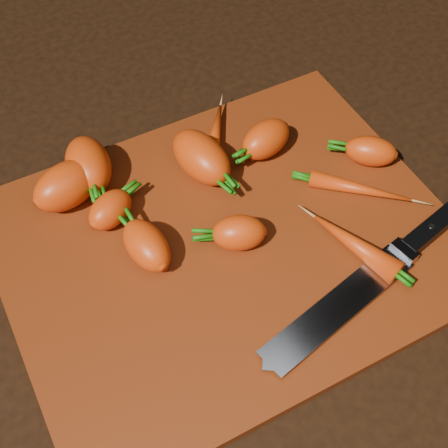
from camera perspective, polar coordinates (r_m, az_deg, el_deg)
name	(u,v)px	position (r m, az deg, el deg)	size (l,w,h in m)	color
ground	(228,248)	(0.72, 0.37, -2.22)	(2.00, 2.00, 0.01)	black
cutting_board	(228,243)	(0.71, 0.38, -1.72)	(0.50, 0.40, 0.01)	maroon
carrot_0	(66,186)	(0.75, -14.21, 3.43)	(0.08, 0.05, 0.05)	#E9420D
carrot_1	(239,233)	(0.69, 1.38, -0.81)	(0.06, 0.04, 0.04)	#E9420D
carrot_2	(201,157)	(0.75, -2.10, 6.13)	(0.09, 0.05, 0.05)	#E9420D
carrot_3	(147,245)	(0.68, -7.09, -1.95)	(0.07, 0.04, 0.04)	#E9420D
carrot_4	(266,139)	(0.78, 3.85, 7.75)	(0.07, 0.04, 0.04)	#E9420D
carrot_5	(110,210)	(0.72, -10.36, 1.29)	(0.06, 0.04, 0.04)	#E9420D
carrot_6	(371,151)	(0.79, 13.27, 6.50)	(0.06, 0.04, 0.04)	#E9420D
carrot_7	(215,135)	(0.80, -0.81, 8.14)	(0.11, 0.02, 0.02)	#E9420D
carrot_8	(360,189)	(0.76, 12.36, 3.15)	(0.12, 0.02, 0.02)	#E9420D
carrot_9	(355,245)	(0.70, 11.88, -1.85)	(0.11, 0.03, 0.03)	#E9420D
carrot_10	(88,165)	(0.76, -12.30, 5.32)	(0.08, 0.05, 0.05)	#E9420D
knife	(351,296)	(0.67, 11.55, -6.48)	(0.32, 0.10, 0.02)	gray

